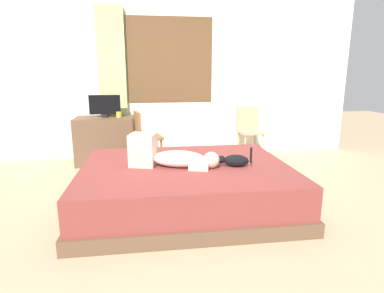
# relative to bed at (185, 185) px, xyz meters

# --- Properties ---
(ground_plane) EXTENTS (16.00, 16.00, 0.00)m
(ground_plane) POSITION_rel_bed_xyz_m (0.02, -0.19, -0.23)
(ground_plane) COLOR tan
(back_wall_with_window) EXTENTS (6.40, 0.14, 2.90)m
(back_wall_with_window) POSITION_rel_bed_xyz_m (0.02, 2.26, 1.23)
(back_wall_with_window) COLOR silver
(back_wall_with_window) RESTS_ON ground
(bed) EXTENTS (2.24, 1.77, 0.47)m
(bed) POSITION_rel_bed_xyz_m (0.00, 0.00, 0.00)
(bed) COLOR brown
(bed) RESTS_ON ground
(person_lying) EXTENTS (0.94, 0.48, 0.34)m
(person_lying) POSITION_rel_bed_xyz_m (-0.17, -0.04, 0.35)
(person_lying) COLOR silver
(person_lying) RESTS_ON bed
(cat) EXTENTS (0.35, 0.17, 0.21)m
(cat) POSITION_rel_bed_xyz_m (0.50, -0.15, 0.30)
(cat) COLOR black
(cat) RESTS_ON bed
(desk) EXTENTS (0.90, 0.56, 0.74)m
(desk) POSITION_rel_bed_xyz_m (-1.07, 1.87, 0.14)
(desk) COLOR brown
(desk) RESTS_ON ground
(tv_monitor) EXTENTS (0.48, 0.10, 0.35)m
(tv_monitor) POSITION_rel_bed_xyz_m (-1.05, 1.87, 0.69)
(tv_monitor) COLOR black
(tv_monitor) RESTS_ON desk
(cup) EXTENTS (0.08, 0.08, 0.09)m
(cup) POSITION_rel_bed_xyz_m (-0.84, 1.83, 0.55)
(cup) COLOR gold
(cup) RESTS_ON desk
(chair_by_desk) EXTENTS (0.45, 0.45, 0.86)m
(chair_by_desk) POSITION_rel_bed_xyz_m (-0.45, 1.54, 0.28)
(chair_by_desk) COLOR brown
(chair_by_desk) RESTS_ON ground
(chair_spare) EXTENTS (0.41, 0.41, 0.86)m
(chair_spare) POSITION_rel_bed_xyz_m (1.31, 1.86, 0.28)
(chair_spare) COLOR tan
(chair_spare) RESTS_ON ground
(curtain_left) EXTENTS (0.44, 0.06, 2.45)m
(curtain_left) POSITION_rel_bed_xyz_m (-0.94, 2.15, 1.00)
(curtain_left) COLOR #ADCC75
(curtain_left) RESTS_ON ground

